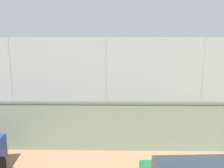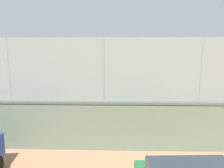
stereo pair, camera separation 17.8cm
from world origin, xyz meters
name	(u,v)px [view 2 (the right image)]	position (x,y,z in m)	size (l,w,h in m)	color
ground_plane	(125,84)	(0.00, 0.00, 0.00)	(260.00, 260.00, 0.00)	tan
perimeter_wall	(58,124)	(2.50, 13.09, 0.88)	(23.19, 0.96, 1.75)	slate
fence_panel_on_wall	(56,70)	(2.50, 13.09, 2.83)	(22.79, 0.58, 2.14)	gray
player_at_service_line	(133,72)	(-0.74, -1.47, 1.02)	(0.77, 1.28, 1.71)	#B2B2B2
player_crossing_court	(107,90)	(1.19, 7.26, 0.89)	(0.71, 1.24, 1.52)	black
sports_ball	(131,74)	(-0.53, 0.57, 1.02)	(0.07, 0.07, 0.07)	orange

